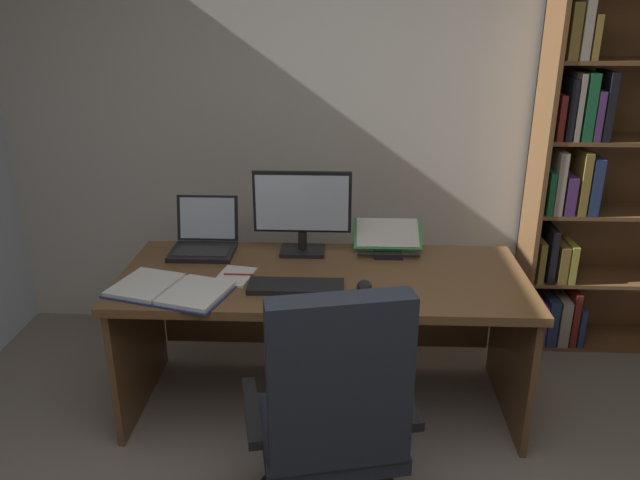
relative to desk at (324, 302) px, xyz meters
name	(u,v)px	position (x,y,z in m)	size (l,w,h in m)	color
wall_back	(371,102)	(0.23, 0.87, 0.83)	(4.84, 0.12, 2.72)	beige
desk	(324,302)	(0.00, 0.00, 0.00)	(1.87, 0.79, 0.71)	brown
bookshelf	(600,183)	(1.49, 0.64, 0.44)	(0.97, 0.33, 2.02)	brown
office_chair	(333,435)	(0.07, -0.87, -0.09)	(0.68, 0.60, 1.04)	black
monitor	(302,212)	(-0.11, 0.19, 0.39)	(0.48, 0.16, 0.42)	black
laptop	(204,240)	(-0.61, 0.19, 0.24)	(0.31, 0.31, 0.25)	black
keyboard	(296,287)	(-0.11, -0.24, 0.19)	(0.42, 0.15, 0.02)	black
computer_mouse	(365,286)	(0.19, -0.24, 0.20)	(0.06, 0.10, 0.04)	black
reading_stand_with_book	(388,237)	(0.31, 0.24, 0.25)	(0.34, 0.26, 0.13)	black
open_binder	(171,289)	(-0.65, -0.29, 0.19)	(0.57, 0.44, 0.02)	navy
notepad	(235,276)	(-0.40, -0.13, 0.19)	(0.15, 0.21, 0.01)	silver
pen	(239,274)	(-0.38, -0.13, 0.20)	(0.01, 0.01, 0.14)	maroon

